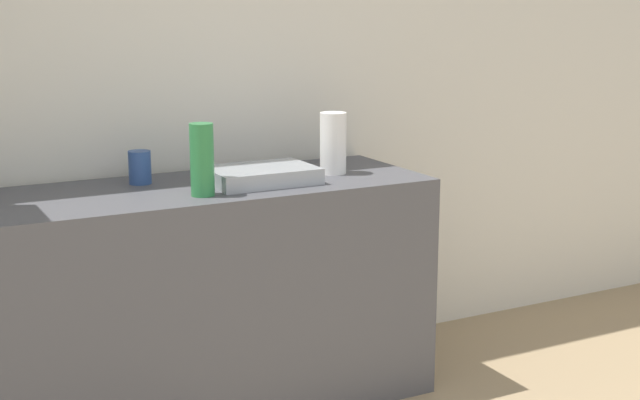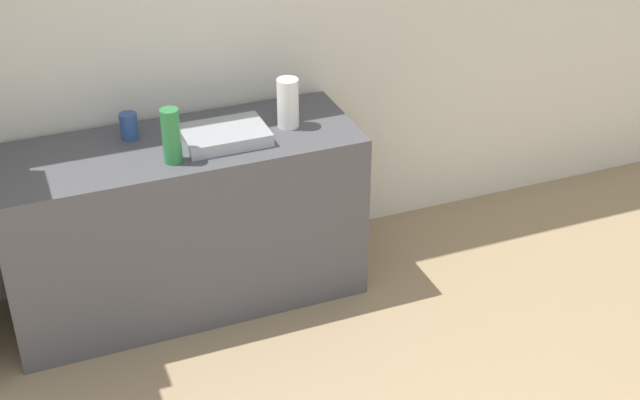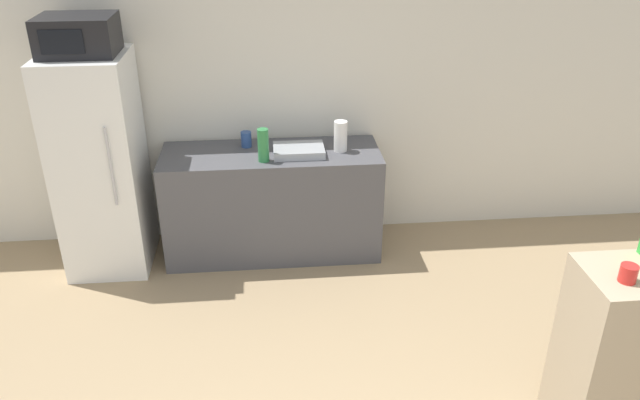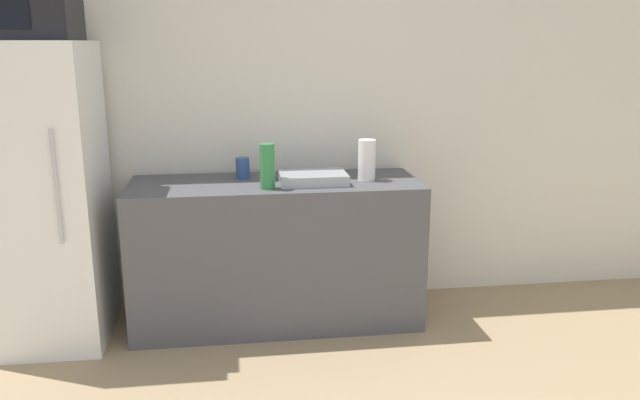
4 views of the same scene
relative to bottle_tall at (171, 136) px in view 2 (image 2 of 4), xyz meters
name	(u,v)px [view 2 (image 2 of 4)]	position (x,y,z in m)	size (l,w,h in m)	color
wall_back	(172,25)	(0.15, 0.52, 0.31)	(8.00, 0.06, 2.60)	silver
counter	(184,224)	(0.05, 0.16, -0.56)	(1.69, 0.61, 0.87)	#4C4C51
sink_basin	(225,135)	(0.27, 0.11, -0.10)	(0.39, 0.28, 0.06)	#9EA3A8
bottle_tall	(171,136)	(0.00, 0.00, 0.00)	(0.08, 0.08, 0.25)	#2D7F42
bottle_short	(129,126)	(-0.13, 0.30, -0.06)	(0.08, 0.08, 0.12)	#2D4C8C
paper_towel_roll	(288,103)	(0.59, 0.15, -0.01)	(0.10, 0.10, 0.24)	white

